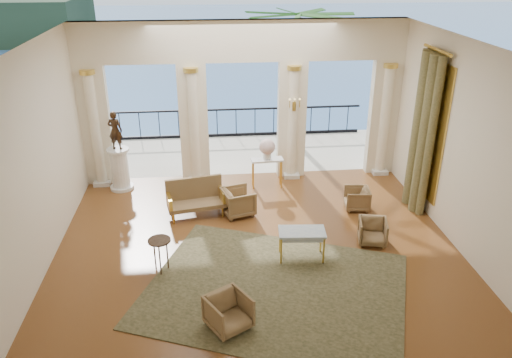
{
  "coord_description": "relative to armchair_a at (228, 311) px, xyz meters",
  "views": [
    {
      "loc": [
        -0.98,
        -9.73,
        6.15
      ],
      "look_at": [
        0.05,
        0.6,
        1.38
      ],
      "focal_mm": 35.0,
      "sensor_mm": 36.0,
      "label": 1
    }
  ],
  "objects": [
    {
      "name": "armchair_c",
      "position": [
        3.54,
        4.19,
        -0.04
      ],
      "size": [
        0.65,
        0.68,
        0.63
      ],
      "primitive_type": "imported",
      "rotation": [
        0.0,
        0.0,
        -1.7
      ],
      "color": "#4B3A23",
      "rests_on": "ground"
    },
    {
      "name": "armchair_b",
      "position": [
        3.42,
        2.52,
        -0.04
      ],
      "size": [
        0.73,
        0.7,
        0.64
      ],
      "primitive_type": "imported",
      "rotation": [
        0.0,
        0.0,
        -0.22
      ],
      "color": "#4B3A23",
      "rests_on": "ground"
    },
    {
      "name": "pedestal",
      "position": [
        -2.73,
        6.03,
        0.22
      ],
      "size": [
        0.66,
        0.66,
        1.2
      ],
      "color": "silver",
      "rests_on": "ground"
    },
    {
      "name": "terrace",
      "position": [
        0.77,
        8.5,
        -0.41
      ],
      "size": [
        10.0,
        3.6,
        0.1
      ],
      "primitive_type": "cube",
      "color": "beige",
      "rests_on": "ground"
    },
    {
      "name": "balustrade",
      "position": [
        0.77,
        10.1,
        0.05
      ],
      "size": [
        9.0,
        0.06,
        1.03
      ],
      "color": "black",
      "rests_on": "terrace"
    },
    {
      "name": "sea",
      "position": [
        0.77,
        62.7,
        -6.36
      ],
      "size": [
        160.0,
        160.0,
        0.0
      ],
      "primitive_type": "plane",
      "color": "#345D9A",
      "rests_on": "ground"
    },
    {
      "name": "statue",
      "position": [
        -2.73,
        6.03,
        1.38
      ],
      "size": [
        0.44,
        0.34,
        1.07
      ],
      "primitive_type": "imported",
      "rotation": [
        0.0,
        0.0,
        2.91
      ],
      "color": "#302115",
      "rests_on": "pedestal"
    },
    {
      "name": "game_table",
      "position": [
        1.68,
        2.05,
        0.26
      ],
      "size": [
        1.04,
        0.62,
        0.69
      ],
      "rotation": [
        0.0,
        0.0,
        -0.08
      ],
      "color": "#9AAEC1",
      "rests_on": "ground"
    },
    {
      "name": "console_table",
      "position": [
        1.37,
        5.75,
        0.35
      ],
      "size": [
        0.91,
        0.4,
        0.85
      ],
      "rotation": [
        0.0,
        0.0,
        0.06
      ],
      "color": "silver",
      "rests_on": "ground"
    },
    {
      "name": "side_table",
      "position": [
        -1.32,
        1.86,
        0.3
      ],
      "size": [
        0.47,
        0.47,
        0.76
      ],
      "color": "black",
      "rests_on": "ground"
    },
    {
      "name": "curtain",
      "position": [
        5.05,
        4.2,
        1.66
      ],
      "size": [
        0.33,
        1.4,
        4.09
      ],
      "color": "brown",
      "rests_on": "ground"
    },
    {
      "name": "urn",
      "position": [
        1.37,
        5.75,
        0.83
      ],
      "size": [
        0.44,
        0.44,
        0.58
      ],
      "color": "white",
      "rests_on": "console_table"
    },
    {
      "name": "arcade",
      "position": [
        0.77,
        6.52,
        2.23
      ],
      "size": [
        9.0,
        0.56,
        4.5
      ],
      "color": "#F6E4C3",
      "rests_on": "ground"
    },
    {
      "name": "room_walls",
      "position": [
        0.77,
        1.58,
        2.52
      ],
      "size": [
        9.0,
        9.0,
        9.0
      ],
      "color": "white",
      "rests_on": "ground"
    },
    {
      "name": "wall_sconce",
      "position": [
        2.17,
        6.21,
        1.87
      ],
      "size": [
        0.3,
        0.11,
        0.33
      ],
      "color": "gold",
      "rests_on": "arcade"
    },
    {
      "name": "floor",
      "position": [
        0.77,
        2.7,
        -0.36
      ],
      "size": [
        9.0,
        9.0,
        0.0
      ],
      "primitive_type": "plane",
      "color": "#4D2B11",
      "rests_on": "ground"
    },
    {
      "name": "palm_tree",
      "position": [
        2.77,
        9.3,
        3.74
      ],
      "size": [
        2.0,
        2.0,
        4.5
      ],
      "color": "#4C3823",
      "rests_on": "terrace"
    },
    {
      "name": "armchair_a",
      "position": [
        0.0,
        0.0,
        0.0
      ],
      "size": [
        0.93,
        0.91,
        0.71
      ],
      "primitive_type": "imported",
      "rotation": [
        0.0,
        0.0,
        0.54
      ],
      "color": "#4B3A23",
      "rests_on": "ground"
    },
    {
      "name": "armchair_d",
      "position": [
        0.45,
        4.2,
        0.03
      ],
      "size": [
        0.88,
        0.91,
        0.76
      ],
      "primitive_type": "imported",
      "rotation": [
        0.0,
        0.0,
        1.86
      ],
      "color": "#4B3A23",
      "rests_on": "ground"
    },
    {
      "name": "settee",
      "position": [
        -0.62,
        4.31,
        0.11
      ],
      "size": [
        1.52,
        0.86,
        0.95
      ],
      "rotation": [
        0.0,
        0.0,
        0.19
      ],
      "color": "#4B3A23",
      "rests_on": "ground"
    },
    {
      "name": "headland",
      "position": [
        -29.23,
        72.7,
        -3.36
      ],
      "size": [
        22.0,
        18.0,
        6.0
      ],
      "primitive_type": "cube",
      "color": "black",
      "rests_on": "sea"
    },
    {
      "name": "rug",
      "position": [
        0.98,
        1.0,
        -0.35
      ],
      "size": [
        6.07,
        5.45,
        0.02
      ],
      "primitive_type": "cube",
      "rotation": [
        0.0,
        0.0,
        -0.38
      ],
      "color": "#2E3119",
      "rests_on": "ground"
    },
    {
      "name": "window_frame",
      "position": [
        5.24,
        4.2,
        1.74
      ],
      "size": [
        0.04,
        1.6,
        3.4
      ],
      "primitive_type": "cube",
      "color": "gold",
      "rests_on": "room_walls"
    }
  ]
}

